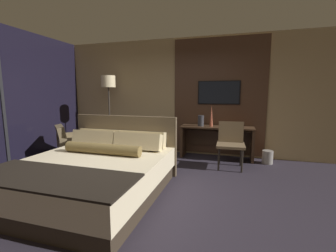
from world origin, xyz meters
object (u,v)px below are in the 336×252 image
at_px(desk, 217,137).
at_px(armchair_by_window, 76,148).
at_px(floor_lamp, 109,88).
at_px(desk_chair, 231,140).
at_px(vase_short, 201,121).
at_px(book, 235,127).
at_px(waste_bin, 267,157).
at_px(tv, 219,93).
at_px(vase_tall, 211,116).
at_px(bed, 95,172).

distance_m(desk, armchair_by_window, 3.21).
relative_size(desk, floor_lamp, 0.85).
bearing_deg(desk_chair, vase_short, 142.43).
xyz_separation_m(armchair_by_window, book, (3.42, 0.96, 0.48)).
bearing_deg(waste_bin, armchair_by_window, -167.49).
height_order(tv, vase_short, tv).
distance_m(desk_chair, vase_short, 0.89).
xyz_separation_m(armchair_by_window, floor_lamp, (0.41, 0.79, 1.34)).
bearing_deg(vase_short, book, 0.63).
xyz_separation_m(vase_tall, vase_short, (-0.23, -0.02, -0.12)).
distance_m(armchair_by_window, waste_bin, 4.21).
height_order(tv, vase_tall, tv).
distance_m(desk, vase_short, 0.52).
xyz_separation_m(armchair_by_window, waste_bin, (4.11, 0.91, -0.13)).
height_order(desk_chair, vase_short, vase_short).
xyz_separation_m(armchair_by_window, vase_short, (2.66, 0.96, 0.59)).
bearing_deg(vase_tall, vase_short, -174.53).
xyz_separation_m(desk, floor_lamp, (-2.61, -0.26, 1.12)).
bearing_deg(desk, vase_tall, -153.24).
relative_size(bed, armchair_by_window, 1.99).
bearing_deg(desk_chair, waste_bin, 28.35).
xyz_separation_m(bed, vase_tall, (1.47, 2.34, 0.66)).
height_order(tv, book, tv).
distance_m(tv, desk_chair, 1.26).
xyz_separation_m(tv, desk_chair, (0.32, -0.77, -0.95)).
relative_size(bed, vase_tall, 4.68).
height_order(bed, waste_bin, bed).
relative_size(armchair_by_window, floor_lamp, 0.59).
bearing_deg(vase_tall, desk, 26.76).
bearing_deg(floor_lamp, book, 3.36).
relative_size(desk_chair, vase_short, 3.72).
bearing_deg(tv, bed, -121.63).
xyz_separation_m(floor_lamp, waste_bin, (3.70, 0.12, -1.47)).
height_order(desk, vase_tall, vase_tall).
distance_m(vase_short, book, 0.77).
height_order(bed, armchair_by_window, bed).
bearing_deg(book, waste_bin, -4.44).
xyz_separation_m(desk_chair, floor_lamp, (-2.93, 0.32, 1.06)).
distance_m(bed, floor_lamp, 2.71).
bearing_deg(vase_short, waste_bin, -1.78).
height_order(desk_chair, floor_lamp, floor_lamp).
relative_size(tv, armchair_by_window, 0.86).
bearing_deg(desk, book, -11.15).
bearing_deg(floor_lamp, tv, 9.72).
xyz_separation_m(bed, tv, (1.60, 2.60, 1.18)).
bearing_deg(desk_chair, vase_tall, 129.27).
height_order(bed, book, bed).
bearing_deg(book, armchair_by_window, -164.25).
height_order(vase_tall, vase_short, vase_tall).
height_order(desk, waste_bin, desk).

